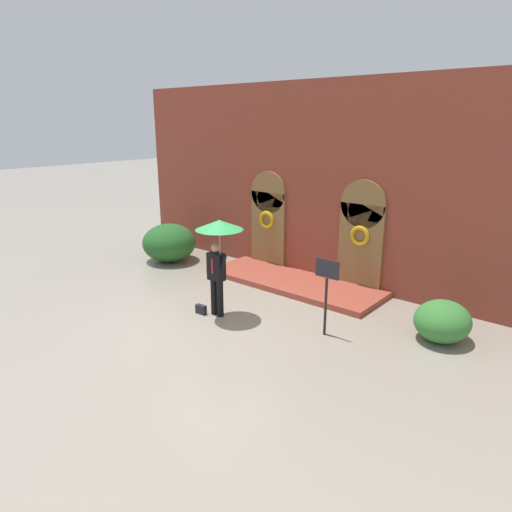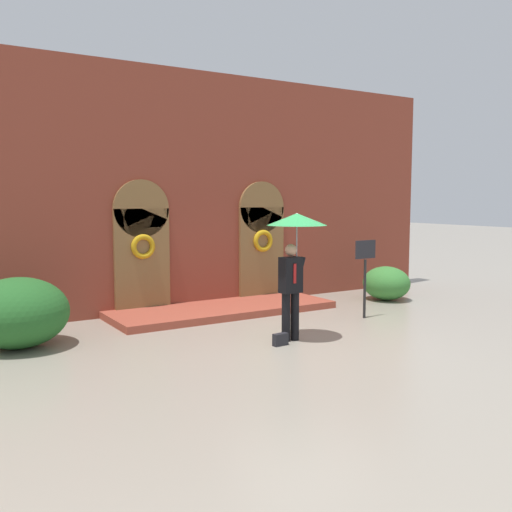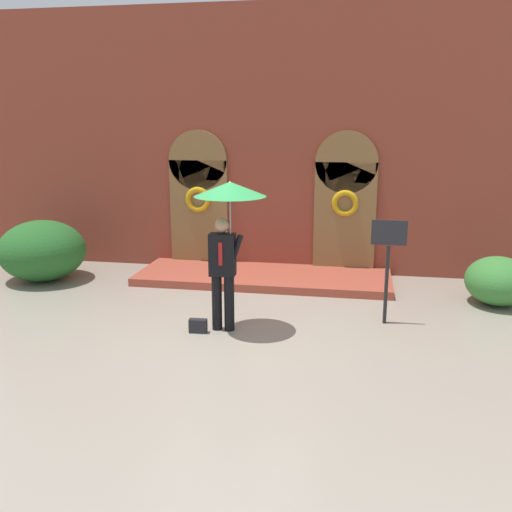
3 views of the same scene
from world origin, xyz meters
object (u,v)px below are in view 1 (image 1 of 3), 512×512
Objects in this scene: handbag at (201,309)px; shrub_right at (442,321)px; shrub_left at (169,243)px; sign_post at (327,285)px; person_with_umbrella at (219,239)px.

shrub_right reaches higher than handbag.
shrub_left is (-4.00, 2.35, 0.51)m from handbag.
handbag is 0.16× the size of shrub_left.
sign_post is (2.90, 0.96, 1.05)m from handbag.
handbag is 5.48m from shrub_right.
person_with_umbrella reaches higher than handbag.
shrub_right is at bearing 25.62° from person_with_umbrella.
person_with_umbrella is 1.37× the size of sign_post.
shrub_right is at bearing 22.06° from handbag.
shrub_left is at bearing 179.97° from shrub_right.
sign_post is 0.98× the size of shrub_left.
sign_post is 2.57m from shrub_right.
person_with_umbrella is at bearing -162.66° from sign_post.
person_with_umbrella is 5.18m from shrub_right.
person_with_umbrella is at bearing -154.38° from shrub_right.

